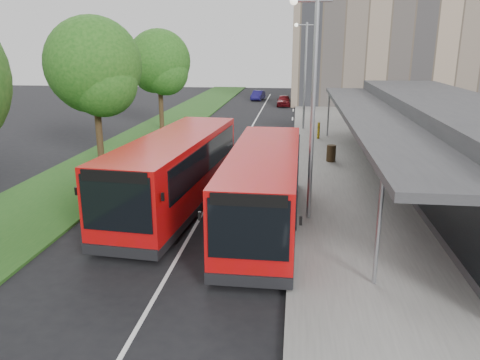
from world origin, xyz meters
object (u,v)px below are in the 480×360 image
(litter_bin, at_px, (331,153))
(bollard, at_px, (319,130))
(lamp_post_far, at_px, (304,69))
(lamp_post_near, at_px, (311,97))
(tree_mid, at_px, (94,71))
(tree_far, at_px, (159,65))
(car_near, at_px, (284,100))
(bus_main, at_px, (264,188))
(bus_second, at_px, (176,172))
(car_far, at_px, (258,95))

(litter_bin, relative_size, bollard, 0.81)
(litter_bin, bearing_deg, lamp_post_far, 98.10)
(lamp_post_near, bearing_deg, litter_bin, 80.57)
(lamp_post_near, bearing_deg, tree_mid, 147.64)
(tree_far, xyz_separation_m, car_near, (9.21, 16.30, -4.39))
(bus_main, bearing_deg, bollard, 81.37)
(litter_bin, bearing_deg, bus_main, -107.52)
(lamp_post_far, xyz_separation_m, bus_second, (-5.29, -19.14, -3.18))
(car_near, bearing_deg, car_far, 121.21)
(tree_far, xyz_separation_m, lamp_post_far, (11.13, 0.95, -0.29))
(lamp_post_near, xyz_separation_m, lamp_post_far, (0.00, 20.00, 0.00))
(tree_mid, xyz_separation_m, lamp_post_far, (11.13, 12.95, -0.47))
(bollard, xyz_separation_m, car_far, (-6.34, 24.83, -0.15))
(bus_main, xyz_separation_m, bollard, (2.70, 16.67, -0.75))
(tree_far, height_order, lamp_post_far, lamp_post_far)
(lamp_post_near, distance_m, bus_second, 6.23)
(car_near, bearing_deg, lamp_post_near, -86.93)
(lamp_post_near, bearing_deg, bus_second, 170.77)
(tree_far, distance_m, bus_main, 22.19)
(tree_far, relative_size, bollard, 6.77)
(bus_main, height_order, bollard, bus_main)
(lamp_post_far, height_order, car_far, lamp_post_far)
(tree_far, bearing_deg, bus_second, -72.22)
(tree_far, height_order, bus_second, tree_far)
(bus_main, bearing_deg, bus_second, 157.99)
(car_far, bearing_deg, tree_far, -98.34)
(bus_main, xyz_separation_m, litter_bin, (3.13, 9.91, -0.86))
(litter_bin, distance_m, car_near, 26.35)
(bollard, distance_m, car_near, 19.59)
(lamp_post_near, bearing_deg, car_far, 97.31)
(lamp_post_far, distance_m, litter_bin, 11.62)
(car_near, distance_m, car_far, 6.41)
(lamp_post_near, bearing_deg, car_near, 93.10)
(tree_far, distance_m, lamp_post_far, 11.17)
(lamp_post_far, bearing_deg, litter_bin, -81.90)
(lamp_post_near, bearing_deg, bollard, 86.06)
(bus_main, distance_m, bus_second, 4.01)
(tree_far, distance_m, bus_second, 19.42)
(car_far, bearing_deg, tree_mid, -93.09)
(bus_main, bearing_deg, car_near, 91.07)
(car_near, relative_size, car_far, 1.04)
(lamp_post_far, bearing_deg, bus_second, -105.46)
(lamp_post_far, relative_size, litter_bin, 8.59)
(tree_mid, distance_m, car_far, 34.60)
(bus_main, height_order, car_near, bus_main)
(bus_main, xyz_separation_m, bus_second, (-3.70, 1.54, 0.06))
(lamp_post_near, height_order, car_far, lamp_post_near)
(lamp_post_far, distance_m, bus_second, 20.11)
(bus_second, xyz_separation_m, car_near, (3.38, 34.49, -0.92))
(tree_mid, distance_m, tree_far, 12.00)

